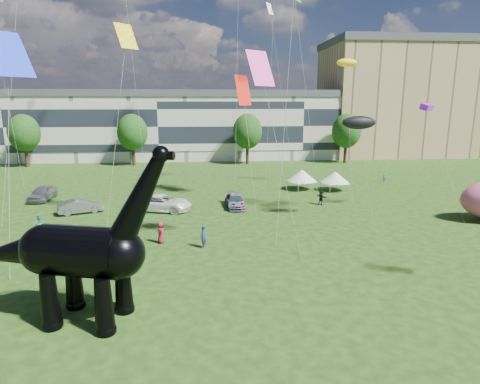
{
  "coord_description": "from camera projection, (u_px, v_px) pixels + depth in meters",
  "views": [
    {
      "loc": [
        0.61,
        -18.08,
        10.89
      ],
      "look_at": [
        2.84,
        8.0,
        5.0
      ],
      "focal_mm": 30.0,
      "sensor_mm": 36.0,
      "label": 1
    }
  ],
  "objects": [
    {
      "name": "ground",
      "position": [
        197.0,
        326.0,
        19.92
      ],
      "size": [
        220.0,
        220.0,
        0.0
      ],
      "primitive_type": "plane",
      "color": "#16330C",
      "rests_on": "ground"
    },
    {
      "name": "terrace_row",
      "position": [
        161.0,
        128.0,
        78.21
      ],
      "size": [
        78.0,
        11.0,
        12.0
      ],
      "primitive_type": "cube",
      "color": "beige",
      "rests_on": "ground"
    },
    {
      "name": "apartment_block",
      "position": [
        393.0,
        101.0,
        84.01
      ],
      "size": [
        28.0,
        18.0,
        22.0
      ],
      "primitive_type": "cube",
      "color": "tan",
      "rests_on": "ground"
    },
    {
      "name": "tree_far_left",
      "position": [
        24.0,
        130.0,
        67.57
      ],
      "size": [
        5.2,
        5.2,
        9.44
      ],
      "color": "#382314",
      "rests_on": "ground"
    },
    {
      "name": "tree_mid_left",
      "position": [
        132.0,
        129.0,
        69.06
      ],
      "size": [
        5.2,
        5.2,
        9.44
      ],
      "color": "#382314",
      "rests_on": "ground"
    },
    {
      "name": "tree_mid_right",
      "position": [
        247.0,
        129.0,
        70.72
      ],
      "size": [
        5.2,
        5.2,
        9.44
      ],
      "color": "#382314",
      "rests_on": "ground"
    },
    {
      "name": "tree_far_right",
      "position": [
        347.0,
        128.0,
        72.21
      ],
      "size": [
        5.2,
        5.2,
        9.44
      ],
      "color": "#382314",
      "rests_on": "ground"
    },
    {
      "name": "dinosaur_sculpture",
      "position": [
        75.0,
        254.0,
        19.88
      ],
      "size": [
        11.42,
        4.56,
        9.34
      ],
      "rotation": [
        0.0,
        0.0,
        -0.25
      ],
      "color": "black",
      "rests_on": "ground"
    },
    {
      "name": "car_silver",
      "position": [
        43.0,
        193.0,
        45.37
      ],
      "size": [
        2.14,
        4.94,
        1.66
      ],
      "primitive_type": "imported",
      "rotation": [
        0.0,
        0.0,
        -0.04
      ],
      "color": "#BAB9BE",
      "rests_on": "ground"
    },
    {
      "name": "car_grey",
      "position": [
        80.0,
        206.0,
        40.03
      ],
      "size": [
        4.53,
        3.02,
        1.41
      ],
      "primitive_type": "imported",
      "rotation": [
        0.0,
        0.0,
        1.96
      ],
      "color": "slate",
      "rests_on": "ground"
    },
    {
      "name": "car_white",
      "position": [
        162.0,
        203.0,
        40.84
      ],
      "size": [
        6.48,
        4.22,
        1.66
      ],
      "primitive_type": "imported",
      "rotation": [
        0.0,
        0.0,
        1.31
      ],
      "color": "white",
      "rests_on": "ground"
    },
    {
      "name": "car_dark",
      "position": [
        235.0,
        201.0,
        42.3
      ],
      "size": [
        2.16,
        4.7,
        1.33
      ],
      "primitive_type": "imported",
      "rotation": [
        0.0,
        0.0,
        0.07
      ],
      "color": "#595960",
      "rests_on": "ground"
    },
    {
      "name": "gazebo_near",
      "position": [
        302.0,
        176.0,
        50.69
      ],
      "size": [
        4.7,
        4.7,
        2.57
      ],
      "rotation": [
        0.0,
        0.0,
        0.34
      ],
      "color": "silver",
      "rests_on": "ground"
    },
    {
      "name": "gazebo_far",
      "position": [
        335.0,
        177.0,
        50.06
      ],
      "size": [
        4.04,
        4.04,
        2.44
      ],
      "rotation": [
        0.0,
        0.0,
        0.17
      ],
      "color": "silver",
      "rests_on": "ground"
    },
    {
      "name": "visitors",
      "position": [
        137.0,
        211.0,
        37.72
      ],
      "size": [
        51.95,
        25.09,
        1.81
      ],
      "color": "navy",
      "rests_on": "ground"
    },
    {
      "name": "kites",
      "position": [
        311.0,
        1.0,
        37.65
      ],
      "size": [
        56.75,
        44.56,
        28.81
      ],
      "color": "red",
      "rests_on": "ground"
    }
  ]
}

